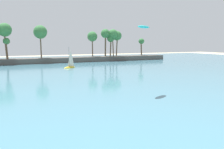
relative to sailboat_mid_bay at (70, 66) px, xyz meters
The scene contains 4 objects.
sea 12.51m from the sailboat_mid_bay, behind, with size 220.00×114.48×0.06m, color teal.
palm_headland 22.16m from the sailboat_mid_bay, 121.27° to the left, with size 112.57×6.37×13.38m.
sailboat_mid_bay is the anchor object (origin of this frame).
kite_aloft_high_over_bay 38.47m from the sailboat_mid_bay, 89.27° to the right, with size 2.77×0.94×0.39m, color #1EADB2.
Camera 1 is at (-5.21, -4.17, 7.32)m, focal length 38.53 mm.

